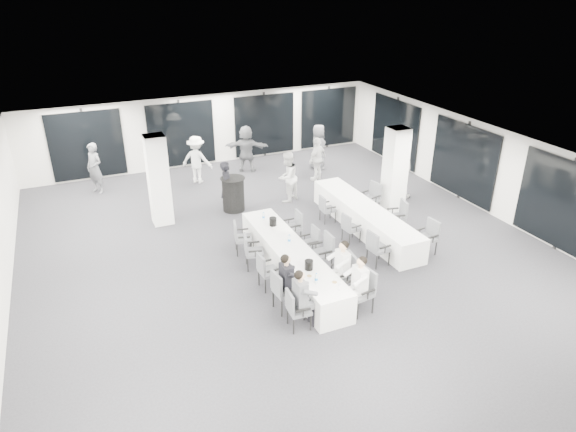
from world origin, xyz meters
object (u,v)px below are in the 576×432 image
(chair_side_right_near, at_px, (429,235))
(standing_guest_f, at_px, (246,146))
(chair_main_left_second, at_px, (282,289))
(standing_guest_d, at_px, (317,156))
(chair_main_left_fourth, at_px, (251,249))
(chair_side_right_far, at_px, (372,196))
(ice_bucket_near, at_px, (309,265))
(chair_main_right_fourth, at_px, (311,241))
(standing_guest_g, at_px, (94,165))
(ice_bucket_far, at_px, (273,222))
(chair_side_left_mid, at_px, (349,226))
(chair_main_left_far, at_px, (240,236))
(standing_guest_b, at_px, (287,174))
(chair_main_right_second, at_px, (346,272))
(banquet_table_main, at_px, (291,261))
(chair_main_right_mid, at_px, (324,250))
(chair_side_right_mid, at_px, (399,214))
(standing_guest_h, at_px, (400,168))
(chair_side_left_near, at_px, (376,246))
(chair_main_left_near, at_px, (296,307))
(standing_guest_c, at_px, (196,157))
(standing_guest_a, at_px, (227,183))
(standing_guest_e, at_px, (318,144))
(banquet_table_side, at_px, (365,218))
(chair_main_right_far, at_px, (295,225))
(cocktail_table, at_px, (233,194))
(chair_main_left_mid, at_px, (266,269))
(chair_side_left_far, at_px, (326,207))
(chair_main_right_near, at_px, (363,288))

(chair_side_right_near, distance_m, standing_guest_f, 8.57)
(chair_main_left_second, relative_size, standing_guest_d, 0.54)
(chair_main_left_fourth, height_order, standing_guest_f, standing_guest_f)
(chair_side_right_far, distance_m, ice_bucket_near, 5.27)
(chair_main_right_fourth, xyz_separation_m, chair_side_right_near, (3.07, -1.05, 0.04))
(standing_guest_g, xyz_separation_m, ice_bucket_far, (4.10, -6.40, -0.15))
(ice_bucket_near, bearing_deg, chair_side_left_mid, 41.56)
(chair_main_left_far, bearing_deg, standing_guest_b, 150.64)
(chair_main_right_second, height_order, standing_guest_g, standing_guest_g)
(standing_guest_f, relative_size, standing_guest_g, 1.02)
(chair_main_left_second, bearing_deg, banquet_table_main, 143.43)
(banquet_table_main, bearing_deg, chair_main_right_mid, -10.69)
(chair_main_right_fourth, bearing_deg, chair_side_right_mid, -84.69)
(standing_guest_h, bearing_deg, chair_side_left_near, 88.68)
(banquet_table_main, relative_size, chair_main_left_near, 5.36)
(chair_main_right_mid, bearing_deg, chair_side_right_near, -95.93)
(chair_side_left_mid, bearing_deg, standing_guest_c, -162.35)
(standing_guest_a, bearing_deg, standing_guest_e, -32.90)
(banquet_table_main, xyz_separation_m, standing_guest_e, (4.24, 6.87, 0.63))
(chair_main_left_fourth, height_order, chair_side_right_mid, chair_side_right_mid)
(standing_guest_f, distance_m, ice_bucket_far, 6.49)
(chair_main_right_mid, relative_size, chair_side_left_mid, 1.17)
(chair_main_right_fourth, bearing_deg, chair_main_left_near, 146.17)
(banquet_table_main, height_order, chair_side_left_mid, chair_side_left_mid)
(chair_side_left_near, distance_m, standing_guest_d, 6.41)
(standing_guest_f, bearing_deg, chair_side_right_mid, 134.49)
(banquet_table_side, relative_size, chair_side_left_near, 5.10)
(chair_main_right_far, bearing_deg, chair_side_left_mid, -116.32)
(chair_side_left_near, distance_m, ice_bucket_far, 2.88)
(chair_side_left_mid, bearing_deg, chair_main_right_far, -122.02)
(standing_guest_f, distance_m, standing_guest_g, 5.58)
(cocktail_table, bearing_deg, chair_main_right_mid, -78.40)
(standing_guest_c, xyz_separation_m, standing_guest_d, (4.17, -1.55, -0.07))
(standing_guest_g, bearing_deg, chair_main_left_mid, -15.18)
(chair_side_left_near, relative_size, chair_side_left_far, 1.14)
(cocktail_table, height_order, chair_main_left_second, cocktail_table)
(standing_guest_c, distance_m, standing_guest_f, 2.11)
(chair_main_right_near, bearing_deg, chair_side_right_near, -70.55)
(chair_main_right_second, bearing_deg, cocktail_table, 15.08)
(chair_main_right_second, xyz_separation_m, standing_guest_e, (3.40, 8.20, 0.41))
(cocktail_table, distance_m, chair_main_right_second, 5.80)
(chair_main_left_near, xyz_separation_m, standing_guest_d, (4.47, 7.84, 0.40))
(cocktail_table, relative_size, chair_main_right_far, 1.23)
(chair_main_left_far, bearing_deg, chair_main_right_fourth, 72.04)
(chair_main_left_second, distance_m, chair_side_right_far, 6.05)
(standing_guest_b, height_order, standing_guest_h, standing_guest_h)
(standing_guest_a, bearing_deg, chair_main_right_near, -141.24)
(chair_main_left_near, relative_size, chair_side_right_mid, 0.93)
(chair_main_left_near, xyz_separation_m, standing_guest_b, (2.65, 6.46, 0.45))
(chair_main_left_mid, xyz_separation_m, standing_guest_c, (0.31, 7.67, 0.46))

